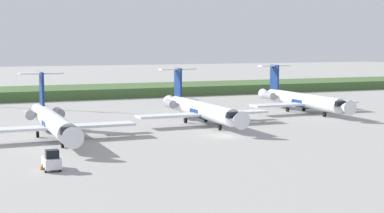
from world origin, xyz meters
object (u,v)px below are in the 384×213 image
Objects in this scene: safety_cone_front_marker at (41,167)px; regional_jet_third at (301,99)px; regional_jet_second at (200,109)px; regional_jet_nearest at (53,121)px; baggage_tug at (52,161)px.

regional_jet_third is at bearing 32.44° from safety_cone_front_marker.
regional_jet_second reaches higher than safety_cone_front_marker.
regional_jet_nearest is 21.55m from baggage_tug.
safety_cone_front_marker is (-4.36, -20.57, -2.26)m from regional_jet_nearest.
regional_jet_second is at bearing 42.12° from safety_cone_front_marker.
regional_jet_nearest is 21.15m from safety_cone_front_marker.
regional_jet_third reaches higher than safety_cone_front_marker.
regional_jet_third is 64.81m from safety_cone_front_marker.
regional_jet_second is 40.25m from safety_cone_front_marker.
safety_cone_front_marker is (-0.99, 0.67, -0.73)m from baggage_tug.
regional_jet_nearest is 52.27m from regional_jet_third.
regional_jet_nearest is 9.69× the size of baggage_tug.
regional_jet_second is 26.05m from regional_jet_third.
safety_cone_front_marker is (-54.67, -34.74, -2.26)m from regional_jet_third.
regional_jet_nearest is at bearing 78.04° from safety_cone_front_marker.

